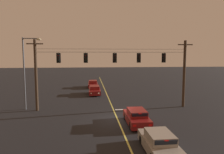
% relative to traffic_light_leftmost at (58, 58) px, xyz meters
% --- Properties ---
extents(ground_plane, '(180.00, 180.00, 0.00)m').
position_rel_traffic_light_leftmost_xyz_m(ground_plane, '(6.17, -4.30, -5.97)').
color(ground_plane, black).
extents(lane_centre_stripe, '(0.14, 60.00, 0.01)m').
position_rel_traffic_light_leftmost_xyz_m(lane_centre_stripe, '(6.17, 6.02, -5.97)').
color(lane_centre_stripe, '#D1C64C').
rests_on(lane_centre_stripe, ground).
extents(stop_bar_paint, '(3.40, 0.36, 0.01)m').
position_rel_traffic_light_leftmost_xyz_m(stop_bar_paint, '(8.07, -0.58, -5.97)').
color(stop_bar_paint, silver).
rests_on(stop_bar_paint, ground).
extents(signal_span_assembly, '(19.14, 0.32, 8.03)m').
position_rel_traffic_light_leftmost_xyz_m(signal_span_assembly, '(6.17, 0.02, -1.80)').
color(signal_span_assembly, '#38281C').
rests_on(signal_span_assembly, ground).
extents(traffic_light_leftmost, '(0.48, 0.41, 1.22)m').
position_rel_traffic_light_leftmost_xyz_m(traffic_light_leftmost, '(0.00, 0.00, 0.00)').
color(traffic_light_leftmost, black).
extents(traffic_light_left_inner, '(0.48, 0.41, 1.22)m').
position_rel_traffic_light_leftmost_xyz_m(traffic_light_left_inner, '(3.05, 0.00, 0.00)').
color(traffic_light_left_inner, black).
extents(traffic_light_centre, '(0.48, 0.41, 1.22)m').
position_rel_traffic_light_leftmost_xyz_m(traffic_light_centre, '(6.40, 0.00, 0.00)').
color(traffic_light_centre, black).
extents(traffic_light_right_inner, '(0.48, 0.41, 1.22)m').
position_rel_traffic_light_leftmost_xyz_m(traffic_light_right_inner, '(9.25, 0.00, 0.00)').
color(traffic_light_right_inner, black).
extents(traffic_light_rightmost, '(0.48, 0.41, 1.22)m').
position_rel_traffic_light_leftmost_xyz_m(traffic_light_rightmost, '(12.28, 0.00, 0.00)').
color(traffic_light_rightmost, black).
extents(car_waiting_near_lane, '(1.80, 4.33, 1.39)m').
position_rel_traffic_light_leftmost_xyz_m(car_waiting_near_lane, '(7.71, -5.77, -5.33)').
color(car_waiting_near_lane, maroon).
rests_on(car_waiting_near_lane, ground).
extents(car_oncoming_lead, '(1.80, 4.42, 1.39)m').
position_rel_traffic_light_leftmost_xyz_m(car_oncoming_lead, '(4.21, 9.17, -5.33)').
color(car_oncoming_lead, maroon).
rests_on(car_oncoming_lead, ground).
extents(car_oncoming_trailing, '(1.80, 4.42, 1.39)m').
position_rel_traffic_light_leftmost_xyz_m(car_oncoming_trailing, '(4.03, 16.46, -5.33)').
color(car_oncoming_trailing, maroon).
rests_on(car_oncoming_trailing, ground).
extents(car_waiting_second_near, '(1.80, 4.33, 1.39)m').
position_rel_traffic_light_leftmost_xyz_m(car_waiting_second_near, '(7.90, -11.39, -5.33)').
color(car_waiting_second_near, gray).
rests_on(car_waiting_second_near, ground).
extents(street_lamp_corner, '(2.11, 0.30, 8.28)m').
position_rel_traffic_light_leftmost_xyz_m(street_lamp_corner, '(-3.66, 0.66, -1.02)').
color(street_lamp_corner, '#4C4F54').
rests_on(street_lamp_corner, ground).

